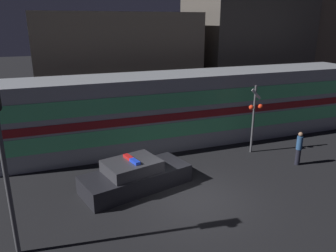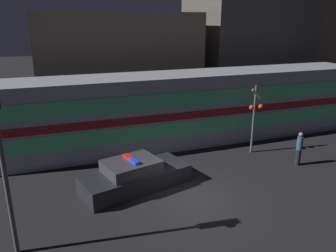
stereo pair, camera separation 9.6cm
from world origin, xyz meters
TOP-DOWN VIEW (x-y plane):
  - ground_plane at (0.00, 0.00)m, footprint 120.00×120.00m
  - train at (2.49, 6.10)m, footprint 20.84×2.94m
  - police_car at (-1.88, 1.73)m, footprint 4.62×2.79m
  - pedestrian at (5.78, 1.26)m, footprint 0.27×0.27m
  - crossing_signal_near at (4.64, 3.29)m, footprint 0.76×0.30m
  - building_left at (-0.10, 13.73)m, footprint 10.75×6.87m
  - building_center at (10.59, 13.78)m, footprint 8.44×6.89m
  - building_right at (18.72, 14.97)m, footprint 6.37×6.98m

SIDE VIEW (x-z plane):
  - ground_plane at x=0.00m, z-range 0.00..0.00m
  - police_car at x=-1.88m, z-range -0.16..1.16m
  - pedestrian at x=5.78m, z-range 0.02..1.62m
  - train at x=2.49m, z-range 0.00..3.78m
  - crossing_signal_near at x=4.64m, z-range 0.31..3.75m
  - building_left at x=-0.10m, z-range 0.00..6.95m
  - building_center at x=10.59m, z-range 0.00..8.56m
  - building_right at x=18.72m, z-range 0.00..10.65m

